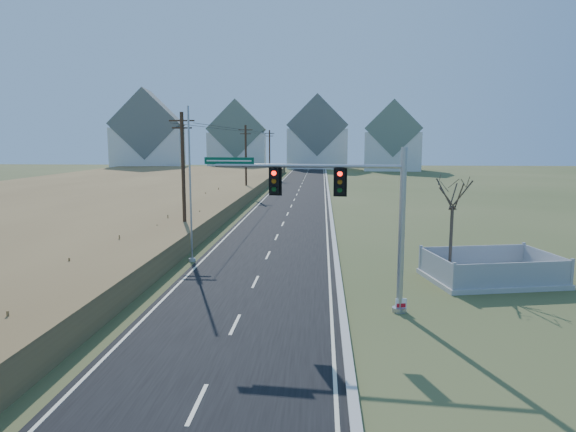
% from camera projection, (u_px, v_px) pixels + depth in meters
% --- Properties ---
extents(ground, '(260.00, 260.00, 0.00)m').
position_uv_depth(ground, '(243.00, 309.00, 21.57)').
color(ground, '#414B24').
rests_on(ground, ground).
extents(road, '(8.00, 180.00, 0.06)m').
position_uv_depth(road, '(298.00, 192.00, 70.93)').
color(road, black).
rests_on(road, ground).
extents(curb, '(0.30, 180.00, 0.18)m').
position_uv_depth(curb, '(328.00, 192.00, 70.65)').
color(curb, '#B2AFA8').
rests_on(curb, ground).
extents(reed_marsh, '(38.00, 110.00, 1.30)m').
position_uv_depth(reed_marsh, '(98.00, 193.00, 62.54)').
color(reed_marsh, olive).
rests_on(reed_marsh, ground).
extents(utility_pole_near, '(1.80, 0.26, 9.00)m').
position_uv_depth(utility_pole_near, '(183.00, 174.00, 36.13)').
color(utility_pole_near, '#422D1E').
rests_on(utility_pole_near, ground).
extents(utility_pole_mid, '(1.80, 0.26, 9.00)m').
position_uv_depth(utility_pole_mid, '(246.00, 159.00, 65.74)').
color(utility_pole_mid, '#422D1E').
rests_on(utility_pole_mid, ground).
extents(utility_pole_far, '(1.80, 0.26, 9.00)m').
position_uv_depth(utility_pole_far, '(270.00, 154.00, 95.36)').
color(utility_pole_far, '#422D1E').
rests_on(utility_pole_far, ground).
extents(condo_nw, '(17.69, 13.38, 19.05)m').
position_uv_depth(condo_nw, '(148.00, 138.00, 121.66)').
color(condo_nw, white).
rests_on(condo_nw, ground).
extents(condo_nnw, '(14.93, 11.17, 17.03)m').
position_uv_depth(condo_nnw, '(237.00, 141.00, 128.36)').
color(condo_nnw, white).
rests_on(condo_nnw, ground).
extents(condo_n, '(15.27, 10.20, 18.54)m').
position_uv_depth(condo_n, '(317.00, 139.00, 130.91)').
color(condo_n, white).
rests_on(condo_n, ground).
extents(condo_ne, '(14.12, 10.51, 16.52)m').
position_uv_depth(condo_ne, '(393.00, 142.00, 121.95)').
color(condo_ne, white).
rests_on(condo_ne, ground).
extents(traffic_signal_mast, '(8.47, 1.06, 6.76)m').
position_uv_depth(traffic_signal_mast, '(356.00, 210.00, 20.88)').
color(traffic_signal_mast, '#9EA0A5').
rests_on(traffic_signal_mast, ground).
extents(fence_enclosure, '(6.90, 5.37, 1.41)m').
position_uv_depth(fence_enclosure, '(491.00, 275.00, 25.86)').
color(fence_enclosure, '#B7B5AD').
rests_on(fence_enclosure, ground).
extents(open_sign, '(0.47, 0.13, 0.58)m').
position_uv_depth(open_sign, '(401.00, 305.00, 21.08)').
color(open_sign, white).
rests_on(open_sign, ground).
extents(flagpole, '(0.40, 0.40, 8.97)m').
position_uv_depth(flagpole, '(191.00, 201.00, 29.59)').
color(flagpole, '#B7B5AD').
rests_on(flagpole, ground).
extents(bare_tree, '(2.08, 2.08, 5.51)m').
position_uv_depth(bare_tree, '(453.00, 192.00, 26.25)').
color(bare_tree, '#4C3F33').
rests_on(bare_tree, ground).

